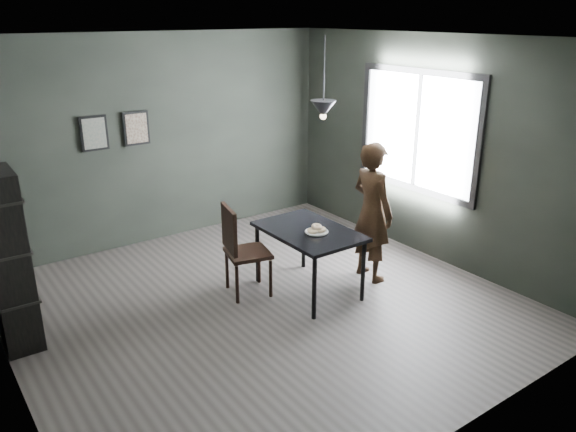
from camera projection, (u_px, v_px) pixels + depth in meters
ground at (265, 305)px, 6.15m from camera, size 5.00×5.00×0.00m
back_wall at (162, 140)px, 7.59m from camera, size 5.00×0.10×2.80m
ceiling at (260, 38)px, 5.20m from camera, size 5.00×5.00×0.02m
window_assembly at (417, 131)px, 7.11m from camera, size 0.04×1.96×1.56m
cafe_table at (309, 236)px, 6.25m from camera, size 0.80×1.20×0.75m
white_plate at (317, 232)px, 6.13m from camera, size 0.23×0.23×0.01m
donut_pile at (317, 229)px, 6.12m from camera, size 0.22×0.15×0.09m
woman at (372, 212)px, 6.54m from camera, size 0.42×0.62×1.66m
wood_chair at (240, 245)px, 6.20m from camera, size 0.55×0.55×1.05m
shelf_unit at (8, 261)px, 5.17m from camera, size 0.34×0.58×1.72m
pendant_lamp at (323, 109)px, 5.99m from camera, size 0.28×0.28×0.86m
framed_print_left at (94, 133)px, 7.00m from camera, size 0.34×0.04×0.44m
framed_print_right at (136, 128)px, 7.30m from camera, size 0.34×0.04×0.44m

